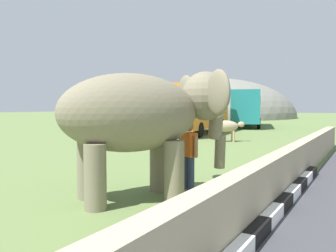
{
  "coord_description": "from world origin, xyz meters",
  "views": [
    {
      "loc": [
        -3.13,
        2.39,
        2.04
      ],
      "look_at": [
        3.31,
        6.26,
        1.6
      ],
      "focal_mm": 36.2,
      "sensor_mm": 36.0,
      "label": 1
    }
  ],
  "objects_px": {
    "bus_orange": "(197,106)",
    "bus_teal": "(247,106)",
    "person_handler": "(189,152)",
    "cow_near": "(175,128)",
    "elephant": "(146,115)",
    "cow_mid": "(226,127)"
  },
  "relations": [
    {
      "from": "bus_orange",
      "to": "bus_teal",
      "type": "bearing_deg",
      "value": -2.42
    },
    {
      "from": "person_handler",
      "to": "bus_orange",
      "type": "bearing_deg",
      "value": 25.48
    },
    {
      "from": "person_handler",
      "to": "cow_near",
      "type": "height_order",
      "value": "person_handler"
    },
    {
      "from": "bus_teal",
      "to": "cow_near",
      "type": "bearing_deg",
      "value": -175.07
    },
    {
      "from": "cow_near",
      "to": "bus_teal",
      "type": "bearing_deg",
      "value": 4.93
    },
    {
      "from": "person_handler",
      "to": "bus_orange",
      "type": "xyz_separation_m",
      "value": [
        15.25,
        7.27,
        1.15
      ]
    },
    {
      "from": "person_handler",
      "to": "elephant",
      "type": "bearing_deg",
      "value": 157.4
    },
    {
      "from": "elephant",
      "to": "bus_orange",
      "type": "height_order",
      "value": "bus_orange"
    },
    {
      "from": "bus_teal",
      "to": "elephant",
      "type": "bearing_deg",
      "value": -166.65
    },
    {
      "from": "bus_orange",
      "to": "cow_mid",
      "type": "bearing_deg",
      "value": -136.78
    },
    {
      "from": "elephant",
      "to": "cow_mid",
      "type": "distance_m",
      "value": 12.59
    },
    {
      "from": "person_handler",
      "to": "cow_mid",
      "type": "xyz_separation_m",
      "value": [
        11.08,
        3.34,
        -0.06
      ]
    },
    {
      "from": "bus_teal",
      "to": "cow_mid",
      "type": "bearing_deg",
      "value": -166.54
    },
    {
      "from": "elephant",
      "to": "cow_mid",
      "type": "bearing_deg",
      "value": 13.21
    },
    {
      "from": "person_handler",
      "to": "bus_teal",
      "type": "bearing_deg",
      "value": 14.92
    },
    {
      "from": "bus_teal",
      "to": "cow_near",
      "type": "xyz_separation_m",
      "value": [
        -16.95,
        -1.46,
        -1.21
      ]
    },
    {
      "from": "elephant",
      "to": "cow_mid",
      "type": "relative_size",
      "value": 2.21
    },
    {
      "from": "elephant",
      "to": "cow_mid",
      "type": "xyz_separation_m",
      "value": [
        12.22,
        2.87,
        -0.99
      ]
    },
    {
      "from": "cow_near",
      "to": "elephant",
      "type": "bearing_deg",
      "value": -153.56
    },
    {
      "from": "bus_orange",
      "to": "cow_near",
      "type": "relative_size",
      "value": 4.74
    },
    {
      "from": "elephant",
      "to": "bus_orange",
      "type": "distance_m",
      "value": 17.75
    },
    {
      "from": "bus_orange",
      "to": "cow_mid",
      "type": "relative_size",
      "value": 5.13
    }
  ]
}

